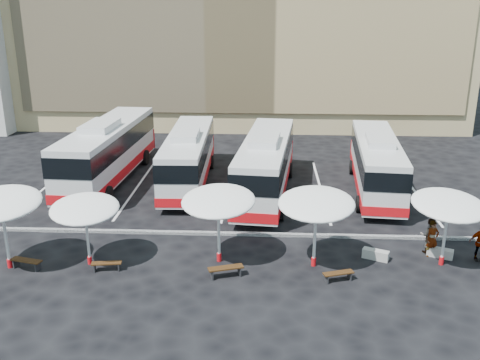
{
  "coord_description": "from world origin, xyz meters",
  "views": [
    {
      "loc": [
        2.38,
        -24.92,
        11.49
      ],
      "look_at": [
        1.0,
        3.0,
        2.2
      ],
      "focal_mm": 40.0,
      "sensor_mm": 36.0,
      "label": 1
    }
  ],
  "objects_px": {
    "bus_1": "(188,156)",
    "passenger_2": "(480,242)",
    "wood_bench_3": "(338,274)",
    "wood_bench_2": "(226,269)",
    "conc_bench_1": "(440,253)",
    "passenger_1": "(429,236)",
    "sunshade_1": "(85,209)",
    "bus_0": "(108,149)",
    "sunshade_4": "(449,205)",
    "bus_2": "(266,163)",
    "wood_bench_0": "(26,262)",
    "wood_bench_1": "(107,264)",
    "sunshade_3": "(316,204)",
    "conc_bench_0": "(376,255)",
    "sunshade_2": "(218,201)",
    "passenger_0": "(432,239)",
    "sunshade_0": "(1,204)",
    "bus_3": "(376,162)"
  },
  "relations": [
    {
      "from": "bus_2",
      "to": "passenger_0",
      "type": "height_order",
      "value": "bus_2"
    },
    {
      "from": "wood_bench_1",
      "to": "conc_bench_0",
      "type": "xyz_separation_m",
      "value": [
        12.33,
        1.78,
        -0.09
      ]
    },
    {
      "from": "bus_1",
      "to": "wood_bench_1",
      "type": "bearing_deg",
      "value": -100.67
    },
    {
      "from": "conc_bench_0",
      "to": "passenger_1",
      "type": "relative_size",
      "value": 0.69
    },
    {
      "from": "bus_0",
      "to": "bus_3",
      "type": "height_order",
      "value": "bus_0"
    },
    {
      "from": "sunshade_0",
      "to": "conc_bench_1",
      "type": "bearing_deg",
      "value": 5.82
    },
    {
      "from": "sunshade_3",
      "to": "conc_bench_1",
      "type": "height_order",
      "value": "sunshade_3"
    },
    {
      "from": "bus_1",
      "to": "wood_bench_3",
      "type": "bearing_deg",
      "value": -58.53
    },
    {
      "from": "bus_1",
      "to": "passenger_2",
      "type": "relative_size",
      "value": 6.64
    },
    {
      "from": "bus_0",
      "to": "passenger_2",
      "type": "xyz_separation_m",
      "value": [
        20.62,
        -10.94,
        -1.26
      ]
    },
    {
      "from": "sunshade_1",
      "to": "wood_bench_3",
      "type": "bearing_deg",
      "value": -5.31
    },
    {
      "from": "passenger_0",
      "to": "passenger_1",
      "type": "relative_size",
      "value": 1.01
    },
    {
      "from": "bus_3",
      "to": "passenger_2",
      "type": "distance_m",
      "value": 10.15
    },
    {
      "from": "sunshade_2",
      "to": "sunshade_4",
      "type": "relative_size",
      "value": 1.0
    },
    {
      "from": "sunshade_3",
      "to": "conc_bench_1",
      "type": "xyz_separation_m",
      "value": [
        6.07,
        1.16,
        -2.82
      ]
    },
    {
      "from": "sunshade_4",
      "to": "conc_bench_0",
      "type": "bearing_deg",
      "value": 171.88
    },
    {
      "from": "bus_1",
      "to": "bus_2",
      "type": "bearing_deg",
      "value": -20.98
    },
    {
      "from": "bus_1",
      "to": "conc_bench_1",
      "type": "xyz_separation_m",
      "value": [
        13.42,
        -10.25,
        -1.71
      ]
    },
    {
      "from": "bus_1",
      "to": "sunshade_4",
      "type": "bearing_deg",
      "value": -41.23
    },
    {
      "from": "wood_bench_1",
      "to": "conc_bench_1",
      "type": "relative_size",
      "value": 1.17
    },
    {
      "from": "sunshade_4",
      "to": "passenger_1",
      "type": "bearing_deg",
      "value": 102.35
    },
    {
      "from": "wood_bench_0",
      "to": "conc_bench_0",
      "type": "xyz_separation_m",
      "value": [
        16.01,
        1.77,
        -0.12
      ]
    },
    {
      "from": "sunshade_0",
      "to": "wood_bench_3",
      "type": "relative_size",
      "value": 2.8
    },
    {
      "from": "bus_0",
      "to": "conc_bench_0",
      "type": "distance_m",
      "value": 19.41
    },
    {
      "from": "bus_1",
      "to": "passenger_2",
      "type": "height_order",
      "value": "bus_1"
    },
    {
      "from": "bus_2",
      "to": "sunshade_2",
      "type": "height_order",
      "value": "bus_2"
    },
    {
      "from": "sunshade_3",
      "to": "conc_bench_0",
      "type": "xyz_separation_m",
      "value": [
        2.97,
        0.81,
        -2.81
      ]
    },
    {
      "from": "sunshade_0",
      "to": "wood_bench_2",
      "type": "bearing_deg",
      "value": -2.34
    },
    {
      "from": "sunshade_1",
      "to": "passenger_2",
      "type": "distance_m",
      "value": 18.25
    },
    {
      "from": "wood_bench_1",
      "to": "bus_3",
      "type": "bearing_deg",
      "value": 39.38
    },
    {
      "from": "bus_2",
      "to": "wood_bench_0",
      "type": "distance_m",
      "value": 15.19
    },
    {
      "from": "sunshade_1",
      "to": "passenger_2",
      "type": "relative_size",
      "value": 2.08
    },
    {
      "from": "sunshade_0",
      "to": "conc_bench_0",
      "type": "height_order",
      "value": "sunshade_0"
    },
    {
      "from": "bus_0",
      "to": "sunshade_2",
      "type": "relative_size",
      "value": 3.4
    },
    {
      "from": "bus_0",
      "to": "bus_1",
      "type": "xyz_separation_m",
      "value": [
        5.48,
        -0.5,
        -0.23
      ]
    },
    {
      "from": "passenger_1",
      "to": "wood_bench_3",
      "type": "bearing_deg",
      "value": 46.04
    },
    {
      "from": "bus_1",
      "to": "wood_bench_3",
      "type": "distance_m",
      "value": 15.35
    },
    {
      "from": "sunshade_4",
      "to": "conc_bench_1",
      "type": "distance_m",
      "value": 2.82
    },
    {
      "from": "wood_bench_3",
      "to": "sunshade_4",
      "type": "bearing_deg",
      "value": 19.87
    },
    {
      "from": "sunshade_1",
      "to": "conc_bench_0",
      "type": "xyz_separation_m",
      "value": [
        13.3,
        1.16,
        -2.51
      ]
    },
    {
      "from": "sunshade_0",
      "to": "sunshade_3",
      "type": "distance_m",
      "value": 13.89
    },
    {
      "from": "sunshade_0",
      "to": "wood_bench_3",
      "type": "distance_m",
      "value": 15.08
    },
    {
      "from": "sunshade_4",
      "to": "passenger_1",
      "type": "distance_m",
      "value": 2.42
    },
    {
      "from": "sunshade_2",
      "to": "passenger_0",
      "type": "relative_size",
      "value": 2.22
    },
    {
      "from": "conc_bench_1",
      "to": "passenger_1",
      "type": "xyz_separation_m",
      "value": [
        -0.44,
        0.48,
        0.66
      ]
    },
    {
      "from": "wood_bench_3",
      "to": "bus_1",
      "type": "bearing_deg",
      "value": 122.97
    },
    {
      "from": "sunshade_2",
      "to": "passenger_0",
      "type": "distance_m",
      "value": 10.31
    },
    {
      "from": "wood_bench_2",
      "to": "wood_bench_3",
      "type": "height_order",
      "value": "wood_bench_2"
    },
    {
      "from": "passenger_2",
      "to": "bus_2",
      "type": "bearing_deg",
      "value": 140.38
    },
    {
      "from": "sunshade_0",
      "to": "sunshade_2",
      "type": "distance_m",
      "value": 9.55
    }
  ]
}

